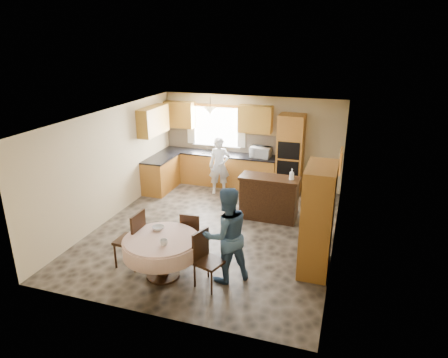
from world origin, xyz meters
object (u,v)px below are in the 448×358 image
dining_table (162,247)px  oven_tower (290,155)px  person_sink (219,166)px  person_dining (226,235)px  cupboard (318,219)px  chair_back (192,232)px  chair_left (133,237)px  chair_right (206,256)px  sideboard (269,199)px

dining_table → oven_tower: bearing=73.1°
person_sink → person_dining: bearing=-89.3°
dining_table → person_dining: size_ratio=0.78×
cupboard → chair_back: cupboard is taller
dining_table → chair_back: size_ratio=1.46×
person_sink → chair_left: bearing=-114.3°
chair_left → person_dining: person_dining is taller
chair_right → person_sink: (-1.13, 4.05, 0.22)m
oven_tower → chair_back: 4.10m
sideboard → chair_left: (-1.91, -2.74, 0.11)m
sideboard → cupboard: 2.24m
person_dining → chair_left: bearing=-36.1°
chair_left → chair_right: (1.45, -0.15, -0.05)m
cupboard → chair_back: size_ratio=2.15×
chair_left → chair_right: 1.46m
cupboard → chair_right: bearing=-147.4°
cupboard → person_dining: bearing=-150.1°
chair_left → person_sink: bearing=177.1°
chair_right → chair_back: bearing=55.1°
chair_right → chair_left: bearing=102.7°
oven_tower → person_dining: bearing=-94.5°
dining_table → person_sink: size_ratio=0.87×
cupboard → chair_right: 2.05m
sideboard → chair_back: sideboard is taller
sideboard → person_dining: bearing=-92.9°
cupboard → chair_right: (-1.69, -1.08, -0.44)m
oven_tower → chair_back: oven_tower is taller
chair_left → chair_right: chair_left is taller
oven_tower → cupboard: (1.07, -3.59, -0.08)m
dining_table → chair_left: chair_left is taller
chair_left → chair_back: 1.08m
chair_back → cupboard: bearing=-177.8°
chair_left → chair_back: (0.87, 0.64, -0.09)m
person_dining → chair_right: bearing=4.4°
oven_tower → person_sink: bearing=-160.5°
dining_table → person_sink: person_sink is taller
oven_tower → person_sink: (-1.75, -0.62, -0.30)m
person_sink → person_dining: (1.40, -3.79, 0.09)m
chair_back → person_dining: 1.06m
person_sink → chair_back: bearing=-100.2°
chair_left → person_sink: size_ratio=0.70×
person_dining → person_sink: bearing=-109.6°
chair_back → dining_table: bearing=69.7°
dining_table → cupboard: bearing=23.8°
cupboard → dining_table: size_ratio=1.48×
sideboard → dining_table: bearing=-112.4°
cupboard → chair_back: (-2.28, -0.29, -0.48)m
chair_back → chair_right: chair_right is taller
sideboard → person_sink: person_sink is taller
sideboard → chair_right: chair_right is taller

